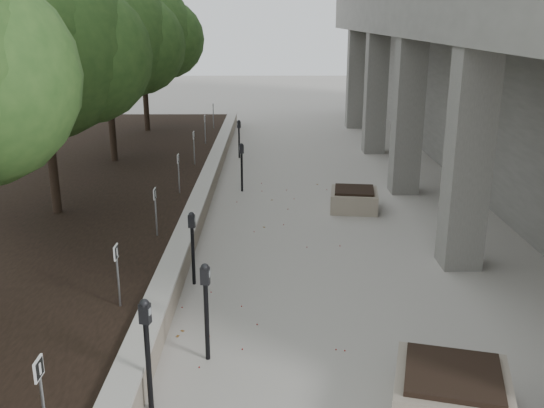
{
  "coord_description": "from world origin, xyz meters",
  "views": [
    {
      "loc": [
        -0.12,
        -4.54,
        4.46
      ],
      "look_at": [
        -0.11,
        7.11,
        0.85
      ],
      "focal_mm": 39.8,
      "sensor_mm": 36.0,
      "label": 1
    }
  ],
  "objects_px": {
    "crabapple_tree_3": "(44,86)",
    "parking_meter_3": "(193,249)",
    "planter_front": "(451,394)",
    "planter_back": "(354,199)",
    "parking_meter_2": "(206,312)",
    "parking_meter_4": "(242,167)",
    "parking_meter_1": "(148,356)",
    "parking_meter_5": "(239,139)",
    "crabapple_tree_4": "(107,67)",
    "crabapple_tree_5": "(143,56)"
  },
  "relations": [
    {
      "from": "parking_meter_1",
      "to": "planter_front",
      "type": "bearing_deg",
      "value": 12.74
    },
    {
      "from": "crabapple_tree_4",
      "to": "crabapple_tree_5",
      "type": "relative_size",
      "value": 1.0
    },
    {
      "from": "parking_meter_2",
      "to": "parking_meter_4",
      "type": "height_order",
      "value": "parking_meter_2"
    },
    {
      "from": "crabapple_tree_4",
      "to": "parking_meter_4",
      "type": "xyz_separation_m",
      "value": [
        3.89,
        -1.96,
        -2.46
      ]
    },
    {
      "from": "planter_front",
      "to": "planter_back",
      "type": "distance_m",
      "value": 7.98
    },
    {
      "from": "planter_back",
      "to": "crabapple_tree_4",
      "type": "bearing_deg",
      "value": 151.91
    },
    {
      "from": "crabapple_tree_3",
      "to": "parking_meter_2",
      "type": "relative_size",
      "value": 3.86
    },
    {
      "from": "parking_meter_2",
      "to": "parking_meter_3",
      "type": "height_order",
      "value": "parking_meter_2"
    },
    {
      "from": "crabapple_tree_3",
      "to": "parking_meter_3",
      "type": "height_order",
      "value": "crabapple_tree_3"
    },
    {
      "from": "crabapple_tree_4",
      "to": "planter_front",
      "type": "bearing_deg",
      "value": -59.65
    },
    {
      "from": "planter_front",
      "to": "crabapple_tree_3",
      "type": "bearing_deg",
      "value": 135.93
    },
    {
      "from": "parking_meter_5",
      "to": "planter_back",
      "type": "xyz_separation_m",
      "value": [
        3.07,
        -5.65,
        -0.38
      ]
    },
    {
      "from": "parking_meter_1",
      "to": "parking_meter_2",
      "type": "height_order",
      "value": "parking_meter_1"
    },
    {
      "from": "parking_meter_4",
      "to": "parking_meter_5",
      "type": "bearing_deg",
      "value": 82.69
    },
    {
      "from": "parking_meter_1",
      "to": "planter_back",
      "type": "xyz_separation_m",
      "value": [
        3.43,
        7.84,
        -0.46
      ]
    },
    {
      "from": "parking_meter_2",
      "to": "parking_meter_5",
      "type": "distance_m",
      "value": 12.38
    },
    {
      "from": "crabapple_tree_3",
      "to": "crabapple_tree_4",
      "type": "distance_m",
      "value": 5.0
    },
    {
      "from": "crabapple_tree_5",
      "to": "planter_back",
      "type": "relative_size",
      "value": 4.89
    },
    {
      "from": "crabapple_tree_5",
      "to": "parking_meter_1",
      "type": "height_order",
      "value": "crabapple_tree_5"
    },
    {
      "from": "planter_back",
      "to": "planter_front",
      "type": "bearing_deg",
      "value": -89.44
    },
    {
      "from": "crabapple_tree_5",
      "to": "parking_meter_3",
      "type": "bearing_deg",
      "value": -75.51
    },
    {
      "from": "parking_meter_1",
      "to": "parking_meter_5",
      "type": "relative_size",
      "value": 1.14
    },
    {
      "from": "crabapple_tree_3",
      "to": "parking_meter_5",
      "type": "height_order",
      "value": "crabapple_tree_3"
    },
    {
      "from": "parking_meter_1",
      "to": "parking_meter_4",
      "type": "distance_m",
      "value": 9.47
    },
    {
      "from": "parking_meter_1",
      "to": "parking_meter_4",
      "type": "relative_size",
      "value": 1.1
    },
    {
      "from": "crabapple_tree_3",
      "to": "parking_meter_3",
      "type": "relative_size",
      "value": 4.1
    },
    {
      "from": "planter_front",
      "to": "parking_meter_3",
      "type": "bearing_deg",
      "value": 133.05
    },
    {
      "from": "crabapple_tree_3",
      "to": "planter_back",
      "type": "relative_size",
      "value": 4.89
    },
    {
      "from": "planter_back",
      "to": "parking_meter_1",
      "type": "bearing_deg",
      "value": -113.63
    },
    {
      "from": "crabapple_tree_3",
      "to": "parking_meter_2",
      "type": "xyz_separation_m",
      "value": [
        3.81,
        -5.29,
        -2.42
      ]
    },
    {
      "from": "planter_front",
      "to": "parking_meter_4",
      "type": "bearing_deg",
      "value": 106.67
    },
    {
      "from": "crabapple_tree_5",
      "to": "planter_front",
      "type": "distance_m",
      "value": 18.09
    },
    {
      "from": "planter_back",
      "to": "parking_meter_5",
      "type": "bearing_deg",
      "value": 118.55
    },
    {
      "from": "crabapple_tree_3",
      "to": "parking_meter_1",
      "type": "height_order",
      "value": "crabapple_tree_3"
    },
    {
      "from": "crabapple_tree_4",
      "to": "parking_meter_3",
      "type": "xyz_separation_m",
      "value": [
        3.32,
        -7.87,
        -2.46
      ]
    },
    {
      "from": "crabapple_tree_4",
      "to": "parking_meter_4",
      "type": "distance_m",
      "value": 5.0
    },
    {
      "from": "crabapple_tree_5",
      "to": "planter_front",
      "type": "bearing_deg",
      "value": -67.78
    },
    {
      "from": "planter_front",
      "to": "crabapple_tree_5",
      "type": "bearing_deg",
      "value": 112.22
    },
    {
      "from": "crabapple_tree_5",
      "to": "parking_meter_5",
      "type": "height_order",
      "value": "crabapple_tree_5"
    },
    {
      "from": "crabapple_tree_5",
      "to": "planter_front",
      "type": "height_order",
      "value": "crabapple_tree_5"
    },
    {
      "from": "parking_meter_1",
      "to": "parking_meter_5",
      "type": "height_order",
      "value": "parking_meter_1"
    },
    {
      "from": "parking_meter_1",
      "to": "parking_meter_5",
      "type": "distance_m",
      "value": 13.49
    },
    {
      "from": "crabapple_tree_5",
      "to": "planter_front",
      "type": "relative_size",
      "value": 4.23
    },
    {
      "from": "crabapple_tree_3",
      "to": "parking_meter_4",
      "type": "height_order",
      "value": "crabapple_tree_3"
    },
    {
      "from": "parking_meter_4",
      "to": "crabapple_tree_3",
      "type": "bearing_deg",
      "value": -153.24
    },
    {
      "from": "crabapple_tree_4",
      "to": "parking_meter_3",
      "type": "height_order",
      "value": "crabapple_tree_4"
    },
    {
      "from": "crabapple_tree_5",
      "to": "planter_back",
      "type": "xyz_separation_m",
      "value": [
        6.68,
        -8.57,
        -2.86
      ]
    },
    {
      "from": "planter_front",
      "to": "planter_back",
      "type": "xyz_separation_m",
      "value": [
        -0.08,
        7.98,
        -0.04
      ]
    },
    {
      "from": "planter_back",
      "to": "parking_meter_4",
      "type": "bearing_deg",
      "value": 150.07
    },
    {
      "from": "parking_meter_3",
      "to": "parking_meter_5",
      "type": "xyz_separation_m",
      "value": [
        0.28,
        9.95,
        -0.03
      ]
    }
  ]
}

